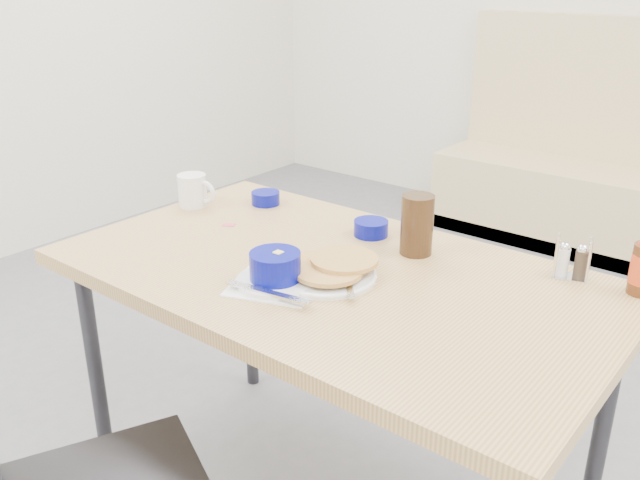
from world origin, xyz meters
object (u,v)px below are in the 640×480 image
Objects in this scene: booth_bench at (616,187)px; coffee_mug at (193,190)px; dining_table at (332,291)px; pancake_plate at (327,270)px; butter_bowl at (371,228)px; grits_setting at (275,271)px; creamer_bowl at (266,198)px; amber_tumbler at (417,225)px; condiment_caddy at (572,264)px.

coffee_mug is at bearing -104.69° from booth_bench.
dining_table is 0.66m from coffee_mug.
pancake_plate reaches higher than butter_bowl.
coffee_mug is at bearing 155.73° from grits_setting.
butter_bowl is (0.42, -0.01, 0.00)m from creamer_bowl.
dining_table is (0.00, -2.53, 0.35)m from booth_bench.
butter_bowl is (-0.07, 0.29, 0.00)m from pancake_plate.
amber_tumbler reaches higher than coffee_mug.
dining_table is 0.59m from condiment_caddy.
condiment_caddy reaches higher than pancake_plate.
grits_setting is (-0.07, -0.11, 0.02)m from pancake_plate.
pancake_plate is 0.30m from butter_bowl.
pancake_plate is (0.02, -2.58, 0.43)m from booth_bench.
booth_bench reaches higher than amber_tumbler.
butter_bowl is at bearing -91.39° from booth_bench.
booth_bench reaches higher than coffee_mug.
booth_bench is 2.73m from grits_setting.
creamer_bowl is 0.93× the size of butter_bowl.
pancake_plate reaches higher than creamer_bowl.
coffee_mug reaches higher than dining_table.
grits_setting reaches higher than pancake_plate.
butter_bowl is at bearing 13.64° from coffee_mug.
amber_tumbler is (0.16, 0.37, 0.04)m from grits_setting.
amber_tumbler is at bearing -10.61° from butter_bowl.
butter_bowl is 0.61× the size of amber_tumbler.
booth_bench reaches higher than condiment_caddy.
condiment_caddy is (0.54, 0.07, 0.02)m from butter_bowl.
amber_tumbler reaches higher than creamer_bowl.
pancake_plate is 0.29m from amber_tumbler.
butter_bowl is 0.54m from condiment_caddy.
dining_table is at bearing -77.50° from butter_bowl.
dining_table is 5.02× the size of grits_setting.
butter_bowl is at bearing 90.69° from grits_setting.
amber_tumbler reaches higher than pancake_plate.
dining_table is at bearing -9.79° from coffee_mug.
condiment_caddy is at bearing 15.69° from amber_tumbler.
coffee_mug is at bearing -171.61° from amber_tumbler.
booth_bench is 14.55× the size of coffee_mug.
coffee_mug is 0.82× the size of amber_tumbler.
amber_tumbler is at bearing 70.81° from pancake_plate.
booth_bench is at bearing 88.61° from butter_bowl.
dining_table is 0.55m from creamer_bowl.
amber_tumbler reaches higher than butter_bowl.
pancake_plate is 2.78× the size of butter_bowl.
amber_tumbler is (0.16, -0.03, 0.06)m from butter_bowl.
creamer_bowl is 0.42m from butter_bowl.
creamer_bowl is (0.16, 0.15, -0.03)m from coffee_mug.
coffee_mug is 0.47× the size of grits_setting.
booth_bench is 2.61m from pancake_plate.
butter_bowl reaches higher than dining_table.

